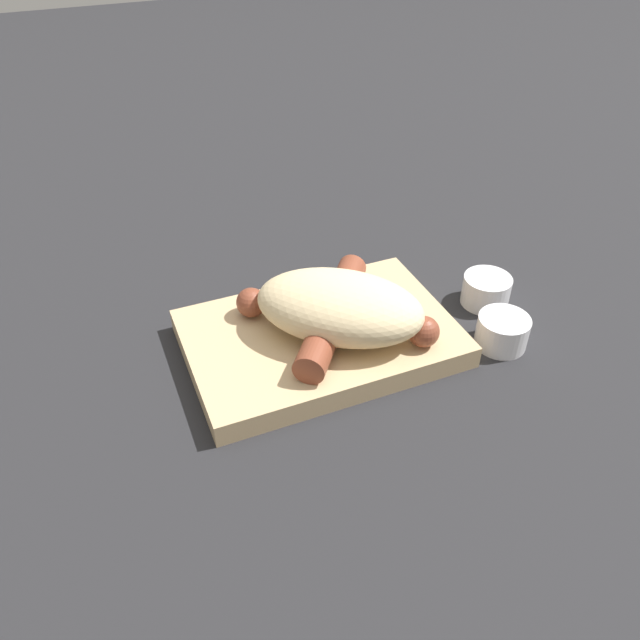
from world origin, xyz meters
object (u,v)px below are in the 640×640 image
food_tray (320,338)px  condiment_cup_far (485,291)px  sausage (335,317)px  condiment_cup_near (502,333)px  bread_roll (340,307)px

food_tray → condiment_cup_far: bearing=0.4°
food_tray → sausage: bearing=-21.0°
food_tray → condiment_cup_near: bearing=-21.1°
bread_roll → sausage: (-0.00, 0.00, -0.01)m
condiment_cup_far → sausage: bearing=-177.9°
condiment_cup_far → food_tray: bearing=-179.6°
food_tray → condiment_cup_near: (0.15, -0.06, 0.00)m
food_tray → sausage: sausage is taller
bread_roll → condiment_cup_near: 0.15m
food_tray → bread_roll: bread_roll is taller
sausage → condiment_cup_far: bearing=2.1°
food_tray → sausage: (0.01, -0.00, 0.02)m
bread_roll → sausage: bread_roll is taller
sausage → condiment_cup_far: size_ratio=3.22×
food_tray → condiment_cup_near: 0.16m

